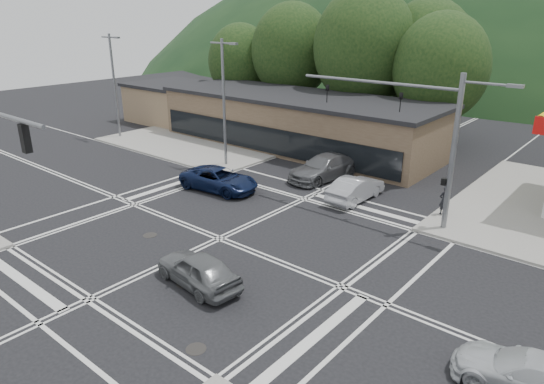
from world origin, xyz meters
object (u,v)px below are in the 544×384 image
Objects in this scene: car_queue_a at (356,189)px; car_queue_b at (432,153)px; pedestrian at (444,200)px; car_grey_center at (198,269)px; car_silver_east at (531,375)px; car_northbound at (324,167)px; car_blue_west at (219,179)px.

car_queue_a reaches higher than car_queue_b.
car_grey_center is at bearing 25.93° from pedestrian.
pedestrian reaches higher than car_grey_center.
car_queue_b is (-11.77, 21.14, 0.06)m from car_silver_east.
car_queue_b is 9.41m from car_northbound.
car_blue_west is at bearing 28.80° from car_queue_a.
car_northbound is 3.46× the size of pedestrian.
car_grey_center is 0.96× the size of car_queue_a.
car_blue_west is 11.52m from car_grey_center.
car_silver_east is 20.27m from car_northbound.
car_silver_east is at bearing 78.00° from pedestrian.
car_silver_east is (12.07, 2.13, -0.08)m from car_grey_center.
car_queue_b is (7.92, 14.62, -0.01)m from car_blue_west.
car_grey_center is at bearing -66.58° from car_northbound.
car_northbound is at bearing -159.14° from car_grey_center.
car_northbound reaches higher than car_queue_a.
car_blue_west is 1.24× the size of car_queue_b.
car_queue_b is 10.80m from pedestrian.
car_queue_a is at bearing 93.08° from car_queue_b.
car_blue_west is 20.74m from car_silver_east.
car_queue_a is 1.06× the size of car_queue_b.
car_northbound is (-15.83, 12.65, 0.16)m from car_silver_east.
car_queue_b is at bearing -90.98° from car_queue_a.
car_queue_a is (-12.12, 10.51, 0.08)m from car_silver_east.
car_silver_east is 13.43m from pedestrian.
car_silver_east is 16.05m from car_queue_a.
car_grey_center is 14.43m from pedestrian.
pedestrian is (5.05, 0.89, 0.23)m from car_queue_a.
car_silver_east is at bearing -29.48° from car_northbound.
car_queue_a is at bearing -137.61° from car_silver_east.
car_blue_west is 8.56m from car_queue_a.
car_grey_center reaches higher than car_blue_west.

